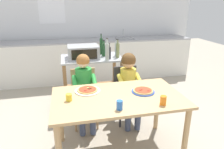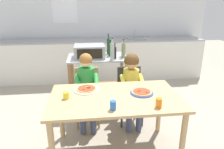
# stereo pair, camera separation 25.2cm
# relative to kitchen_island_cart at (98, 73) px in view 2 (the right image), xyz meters

# --- Properties ---
(ground_plane) EXTENTS (11.82, 11.82, 0.00)m
(ground_plane) POSITION_rel_kitchen_island_cart_xyz_m (0.12, -0.09, -0.57)
(ground_plane) COLOR #A89E8C
(back_wall_tiled) EXTENTS (5.19, 0.13, 2.70)m
(back_wall_tiled) POSITION_rel_kitchen_island_cart_xyz_m (0.12, 1.74, 0.78)
(back_wall_tiled) COLOR silver
(back_wall_tiled) RESTS_ON ground
(kitchen_counter) EXTENTS (4.67, 0.60, 1.11)m
(kitchen_counter) POSITION_rel_kitchen_island_cart_xyz_m (0.12, 1.33, -0.12)
(kitchen_counter) COLOR silver
(kitchen_counter) RESTS_ON ground
(kitchen_island_cart) EXTENTS (0.97, 0.61, 0.86)m
(kitchen_island_cart) POSITION_rel_kitchen_island_cart_xyz_m (0.00, 0.00, 0.00)
(kitchen_island_cart) COLOR #B7BABF
(kitchen_island_cart) RESTS_ON ground
(toaster_oven) EXTENTS (0.48, 0.38, 0.20)m
(toaster_oven) POSITION_rel_kitchen_island_cart_xyz_m (-0.13, -0.02, 0.39)
(toaster_oven) COLOR #999BA0
(toaster_oven) RESTS_ON kitchen_island_cart
(bottle_brown_beer) EXTENTS (0.07, 0.07, 0.34)m
(bottle_brown_beer) POSITION_rel_kitchen_island_cart_xyz_m (0.21, -0.25, 0.43)
(bottle_brown_beer) COLOR #ADB7B2
(bottle_brown_beer) RESTS_ON kitchen_island_cart
(bottle_tall_green_wine) EXTENTS (0.06, 0.06, 0.29)m
(bottle_tall_green_wine) POSITION_rel_kitchen_island_cart_xyz_m (0.41, -0.11, 0.41)
(bottle_tall_green_wine) COLOR olive
(bottle_tall_green_wine) RESTS_ON kitchen_island_cart
(bottle_clear_vinegar) EXTENTS (0.05, 0.05, 0.35)m
(bottle_clear_vinegar) POSITION_rel_kitchen_island_cart_xyz_m (0.20, 0.18, 0.43)
(bottle_clear_vinegar) COLOR #1E4723
(bottle_clear_vinegar) RESTS_ON kitchen_island_cart
(bottle_squat_spirits) EXTENTS (0.07, 0.07, 0.27)m
(bottle_squat_spirits) POSITION_rel_kitchen_island_cart_xyz_m (0.21, 0.03, 0.39)
(bottle_squat_spirits) COLOR #1E4723
(bottle_squat_spirits) RESTS_ON kitchen_island_cart
(bottle_dark_olive_oil) EXTENTS (0.06, 0.06, 0.25)m
(bottle_dark_olive_oil) POSITION_rel_kitchen_island_cart_xyz_m (0.26, -0.16, 0.39)
(bottle_dark_olive_oil) COLOR black
(bottle_dark_olive_oil) RESTS_ON kitchen_island_cart
(bottle_slim_sauce) EXTENTS (0.06, 0.06, 0.28)m
(bottle_slim_sauce) POSITION_rel_kitchen_island_cart_xyz_m (0.42, -0.00, 0.40)
(bottle_slim_sauce) COLOR #ADB7B2
(bottle_slim_sauce) RESTS_ON kitchen_island_cart
(dining_table) EXTENTS (1.43, 0.85, 0.74)m
(dining_table) POSITION_rel_kitchen_island_cart_xyz_m (0.12, -1.27, 0.07)
(dining_table) COLOR tan
(dining_table) RESTS_ON ground
(dining_chair_left) EXTENTS (0.36, 0.36, 0.81)m
(dining_chair_left) POSITION_rel_kitchen_island_cart_xyz_m (-0.19, -0.54, -0.09)
(dining_chair_left) COLOR tan
(dining_chair_left) RESTS_ON ground
(dining_chair_right) EXTENTS (0.36, 0.36, 0.81)m
(dining_chair_right) POSITION_rel_kitchen_island_cart_xyz_m (0.43, -0.57, -0.09)
(dining_chair_right) COLOR #333338
(dining_chair_right) RESTS_ON ground
(child_in_green_shirt) EXTENTS (0.32, 0.42, 1.05)m
(child_in_green_shirt) POSITION_rel_kitchen_island_cart_xyz_m (-0.19, -0.66, 0.09)
(child_in_green_shirt) COLOR #424C6B
(child_in_green_shirt) RESTS_ON ground
(child_in_yellow_shirt) EXTENTS (0.32, 0.42, 1.04)m
(child_in_yellow_shirt) POSITION_rel_kitchen_island_cart_xyz_m (0.43, -0.69, 0.11)
(child_in_yellow_shirt) COLOR #424C6B
(child_in_yellow_shirt) RESTS_ON ground
(pizza_plate_white) EXTENTS (0.29, 0.29, 0.03)m
(pizza_plate_white) POSITION_rel_kitchen_island_cart_xyz_m (-0.19, -1.06, 0.17)
(pizza_plate_white) COLOR white
(pizza_plate_white) RESTS_ON dining_table
(pizza_plate_blue_rimmed) EXTENTS (0.26, 0.26, 0.03)m
(pizza_plate_blue_rimmed) POSITION_rel_kitchen_island_cart_xyz_m (0.43, -1.23, 0.17)
(pizza_plate_blue_rimmed) COLOR #3356B7
(pizza_plate_blue_rimmed) RESTS_ON dining_table
(drinking_cup_yellow) EXTENTS (0.06, 0.06, 0.08)m
(drinking_cup_yellow) POSITION_rel_kitchen_island_cart_xyz_m (-0.40, -1.26, 0.20)
(drinking_cup_yellow) COLOR yellow
(drinking_cup_yellow) RESTS_ON dining_table
(drinking_cup_orange) EXTENTS (0.06, 0.06, 0.09)m
(drinking_cup_orange) POSITION_rel_kitchen_island_cart_xyz_m (0.52, -1.56, 0.21)
(drinking_cup_orange) COLOR orange
(drinking_cup_orange) RESTS_ON dining_table
(drinking_cup_blue) EXTENTS (0.06, 0.06, 0.09)m
(drinking_cup_blue) POSITION_rel_kitchen_island_cart_xyz_m (0.06, -1.56, 0.21)
(drinking_cup_blue) COLOR blue
(drinking_cup_blue) RESTS_ON dining_table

